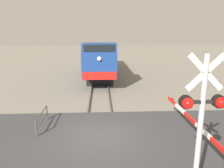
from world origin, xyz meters
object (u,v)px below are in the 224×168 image
at_px(crossing_gate, 217,152).
at_px(guard_railing, 42,119).
at_px(locomotive, 100,57).
at_px(crossing_signal, 201,117).

relative_size(crossing_gate, guard_railing, 3.26).
bearing_deg(guard_railing, locomotive, 79.15).
height_order(locomotive, guard_railing, locomotive).
bearing_deg(locomotive, crossing_signal, -82.59).
relative_size(locomotive, crossing_gate, 2.38).
xyz_separation_m(crossing_signal, guard_railing, (-5.54, 5.43, -2.15)).
height_order(crossing_signal, guard_railing, crossing_signal).
distance_m(locomotive, crossing_gate, 19.47).
bearing_deg(crossing_signal, guard_railing, 135.61).
bearing_deg(crossing_signal, locomotive, 97.41).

